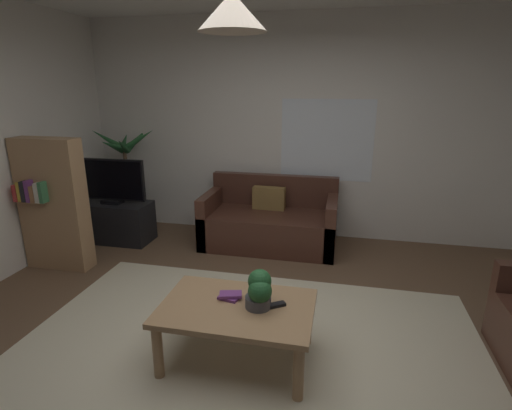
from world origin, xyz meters
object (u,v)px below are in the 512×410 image
at_px(tv, 110,181).
at_px(bookshelf_corner, 53,204).
at_px(couch_under_window, 270,223).
at_px(remote_on_table_0, 274,305).
at_px(book_on_table_0, 229,298).
at_px(book_on_table_1, 231,295).
at_px(coffee_table, 237,314).
at_px(pendant_lamp, 232,12).
at_px(potted_palm_corner, 128,183).
at_px(potted_plant_on_table, 259,290).
at_px(tv_stand, 116,222).

distance_m(tv, bookshelf_corner, 0.82).
relative_size(couch_under_window, bookshelf_corner, 1.14).
height_order(remote_on_table_0, bookshelf_corner, bookshelf_corner).
bearing_deg(book_on_table_0, remote_on_table_0, -5.83).
distance_m(book_on_table_1, tv, 2.73).
xyz_separation_m(coffee_table, pendant_lamp, (0.00, -0.00, 1.93)).
height_order(bookshelf_corner, pendant_lamp, pendant_lamp).
relative_size(tv, potted_palm_corner, 0.64).
distance_m(book_on_table_1, bookshelf_corner, 2.45).
bearing_deg(pendant_lamp, tv, 138.20).
distance_m(book_on_table_0, remote_on_table_0, 0.34).
height_order(remote_on_table_0, pendant_lamp, pendant_lamp).
bearing_deg(potted_plant_on_table, tv_stand, 140.15).
relative_size(tv_stand, pendant_lamp, 1.67).
xyz_separation_m(potted_plant_on_table, potted_palm_corner, (-2.29, 2.33, 0.07)).
distance_m(coffee_table, book_on_table_0, 0.13).
bearing_deg(pendant_lamp, tv_stand, 137.87).
distance_m(potted_plant_on_table, pendant_lamp, 1.74).
xyz_separation_m(book_on_table_0, potted_palm_corner, (-2.06, 2.27, 0.20)).
bearing_deg(pendant_lamp, book_on_table_1, 129.12).
height_order(tv_stand, potted_palm_corner, potted_palm_corner).
xyz_separation_m(potted_plant_on_table, bookshelf_corner, (-2.45, 1.07, 0.14)).
bearing_deg(tv_stand, tv, -90.00).
bearing_deg(potted_plant_on_table, bookshelf_corner, 156.40).
relative_size(bookshelf_corner, pendant_lamp, 2.60).
height_order(book_on_table_0, pendant_lamp, pendant_lamp).
bearing_deg(coffee_table, potted_plant_on_table, 5.54).
bearing_deg(bookshelf_corner, couch_under_window, 27.42).
height_order(couch_under_window, tv, tv).
relative_size(remote_on_table_0, pendant_lamp, 0.30).
bearing_deg(tv, tv_stand, 90.00).
height_order(book_on_table_1, bookshelf_corner, bookshelf_corner).
height_order(potted_plant_on_table, pendant_lamp, pendant_lamp).
height_order(tv, potted_palm_corner, potted_palm_corner).
xyz_separation_m(couch_under_window, book_on_table_0, (0.09, -2.11, 0.17)).
distance_m(couch_under_window, book_on_table_0, 2.12).
xyz_separation_m(book_on_table_1, tv, (-2.04, 1.80, 0.32)).
distance_m(remote_on_table_0, tv_stand, 3.01).
height_order(book_on_table_0, potted_plant_on_table, potted_plant_on_table).
relative_size(couch_under_window, potted_palm_corner, 1.14).
distance_m(book_on_table_1, tv_stand, 2.74).
height_order(couch_under_window, book_on_table_0, couch_under_window).
bearing_deg(book_on_table_1, couch_under_window, 92.83).
relative_size(book_on_table_1, remote_on_table_0, 0.99).
bearing_deg(tv_stand, book_on_table_1, -41.79).
height_order(coffee_table, pendant_lamp, pendant_lamp).
distance_m(book_on_table_0, book_on_table_1, 0.03).
distance_m(couch_under_window, bookshelf_corner, 2.42).
height_order(coffee_table, tv_stand, tv_stand).
xyz_separation_m(remote_on_table_0, potted_plant_on_table, (-0.10, -0.03, 0.12)).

